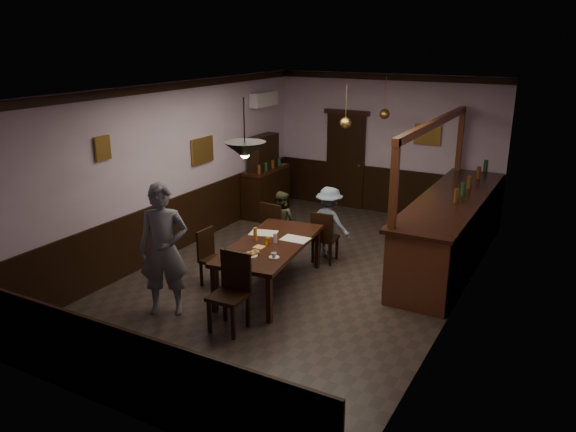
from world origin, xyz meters
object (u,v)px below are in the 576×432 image
Objects in this scene: person_standing at (164,250)px; sideboard at (265,183)px; dining_table at (270,247)px; bar_counter at (451,228)px; chair_far_right at (324,235)px; person_seated_left at (281,221)px; pendant_brass_mid at (345,123)px; person_seated_right at (329,223)px; chair_far_left at (274,227)px; pendant_iron at (245,150)px; chair_side at (211,255)px; coffee_cup at (274,255)px; pendant_brass_far at (385,114)px; soda_can at (268,241)px; chair_near at (232,288)px.

person_standing is 4.80m from sideboard.
dining_table is 3.23m from bar_counter.
person_seated_left is at bearing -13.79° from chair_far_right.
pendant_brass_mid is (1.14, 3.53, 1.36)m from person_standing.
person_seated_left is 0.87× the size of person_seated_right.
pendant_brass_mid is at bearing -129.20° from chair_far_left.
chair_side is at bearing 153.77° from pendant_iron.
person_seated_left reaches higher than chair_far_right.
coffee_cup is 3.07m from pendant_brass_mid.
coffee_cup is 1.57m from pendant_iron.
bar_counter is at bearing -11.74° from sideboard.
pendant_brass_mid is (2.31, -1.12, 1.60)m from sideboard.
person_seated_left is 1.38× the size of pendant_brass_far.
person_seated_right reaches higher than coffee_cup.
person_seated_left is 0.90m from person_seated_right.
dining_table is 0.17m from soda_can.
chair_far_right is 0.53× the size of sideboard.
chair_far_left reaches higher than coffee_cup.
pendant_iron reaches higher than chair_side.
chair_far_right is at bearing 105.74° from person_seated_right.
chair_far_left is 2.77m from pendant_iron.
chair_far_left is 0.23× the size of bar_counter.
dining_table is 1.81× the size of person_seated_right.
sideboard reaches higher than chair_near.
person_standing is at bearing -128.77° from bar_counter.
bar_counter is 5.37× the size of pendant_brass_mid.
pendant_brass_far reaches higher than sideboard.
sideboard is (-1.40, 1.80, 0.13)m from person_seated_left.
sideboard reaches higher than coffee_cup.
soda_can is at bearing 122.20° from coffee_cup.
bar_counter reaches higher than chair_near.
sideboard is 4.29m from bar_counter.
pendant_brass_mid is at bearing 86.92° from pendant_iron.
person_seated_right is at bearing 82.61° from soda_can.
person_seated_left reaches higher than soda_can.
coffee_cup is at bearing -121.46° from bar_counter.
pendant_brass_far is (0.21, 2.00, 1.66)m from person_seated_right.
pendant_iron is at bearing -83.71° from soda_can.
person_seated_right reaches higher than chair_near.
dining_table is 1.23× the size of person_standing.
chair_far_left is 8.24× the size of soda_can.
pendant_iron reaches higher than chair_far_left.
person_standing is 5.33m from pendant_brass_far.
pendant_brass_mid is 1.45m from pendant_brass_far.
person_seated_right is at bearing -156.98° from bar_counter.
chair_near is 0.24× the size of bar_counter.
person_seated_right is at bearing -152.05° from chair_far_left.
chair_near is 1.30× the size of pendant_brass_far.
soda_can is at bearing -58.47° from sideboard.
bar_counter is 5.37× the size of pendant_brass_far.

